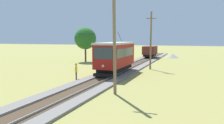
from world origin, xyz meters
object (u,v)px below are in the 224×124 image
at_px(freight_car, 150,51).
at_px(track_worker, 76,70).
at_px(red_tram, 116,56).
at_px(gravel_pile, 172,56).
at_px(utility_pole_mid, 151,40).
at_px(tree_right_near, 85,38).
at_px(utility_pole_near_tram, 114,38).

height_order(freight_car, track_worker, freight_car).
height_order(red_tram, gravel_pile, red_tram).
xyz_separation_m(freight_car, utility_pole_mid, (3.17, -16.90, 2.53)).
distance_m(utility_pole_mid, tree_right_near, 14.43).
relative_size(utility_pole_near_tram, track_worker, 4.73).
relative_size(red_tram, gravel_pile, 2.91).
distance_m(freight_car, utility_pole_mid, 17.38).
bearing_deg(utility_pole_near_tram, track_worker, 141.90).
bearing_deg(freight_car, tree_right_near, -132.52).
bearing_deg(tree_right_near, utility_pole_mid, -24.95).
xyz_separation_m(gravel_pile, track_worker, (-7.08, -30.60, 0.50)).
xyz_separation_m(track_worker, tree_right_near, (-7.29, 16.89, 3.28)).
xyz_separation_m(red_tram, tree_right_near, (-9.92, 11.90, 2.07)).
bearing_deg(track_worker, gravel_pile, 47.95).
relative_size(freight_car, gravel_pile, 1.77).
bearing_deg(utility_pole_near_tram, freight_car, 95.61).
relative_size(red_tram, tree_right_near, 1.36).
bearing_deg(track_worker, red_tram, 33.17).
relative_size(red_tram, track_worker, 4.79).
height_order(utility_pole_near_tram, tree_right_near, utility_pole_near_tram).
distance_m(red_tram, track_worker, 5.77).
bearing_deg(utility_pole_near_tram, red_tram, 108.35).
relative_size(utility_pole_mid, tree_right_near, 1.27).
bearing_deg(freight_car, red_tram, -89.99).
bearing_deg(track_worker, tree_right_near, 84.29).
bearing_deg(tree_right_near, freight_car, 47.48).
bearing_deg(utility_pole_near_tram, gravel_pile, 87.92).
bearing_deg(track_worker, utility_pole_mid, 32.75).
xyz_separation_m(red_tram, utility_pole_near_tram, (3.17, -9.54, 2.13)).
bearing_deg(utility_pole_mid, tree_right_near, 155.05).
xyz_separation_m(utility_pole_mid, tree_right_near, (-13.08, 6.09, 0.17)).
bearing_deg(gravel_pile, utility_pole_mid, -93.69).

